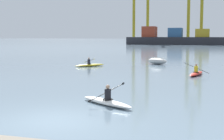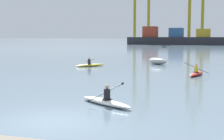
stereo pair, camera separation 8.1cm
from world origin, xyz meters
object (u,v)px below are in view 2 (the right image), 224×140
Objects in this scene: gantry_crane_west_mid at (196,1)px; capsized_dinghy at (158,61)px; container_barge at (175,39)px; kayak_red at (196,73)px; kayak_yellow at (90,65)px; kayak_white at (106,101)px.

capsized_dinghy is at bearing -89.80° from gantry_crane_west_mid.
container_barge is 100.38m from kayak_red.
kayak_yellow is at bearing -93.36° from gantry_crane_west_mid.
container_barge is at bearing 96.86° from kayak_red.
capsized_dinghy is at bearing 92.94° from kayak_white.
gantry_crane_west_mid is at bearing 90.20° from capsized_dinghy.
container_barge is 1.03× the size of gantry_crane_west_mid.
container_barge is 113.09m from kayak_white.
capsized_dinghy is 8.05m from kayak_yellow.
kayak_white is at bearing -89.28° from gantry_crane_west_mid.
gantry_crane_west_mid is 109.64m from kayak_red.
kayak_red is at bearing 74.98° from kayak_white.
capsized_dinghy is 0.94× the size of kayak_yellow.
kayak_yellow is (0.89, -94.71, -2.10)m from container_barge.
kayak_red is at bearing -83.14° from container_barge.
kayak_yellow is at bearing 156.04° from kayak_red.
kayak_white is at bearing -105.02° from kayak_red.
kayak_white is (8.47, -112.76, -2.10)m from container_barge.
gantry_crane_west_mid is 122.51m from kayak_white.
kayak_yellow reaches higher than capsized_dinghy.
kayak_white is at bearing -67.21° from kayak_yellow.
kayak_white is (1.53, -121.31, -17.02)m from gantry_crane_west_mid.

